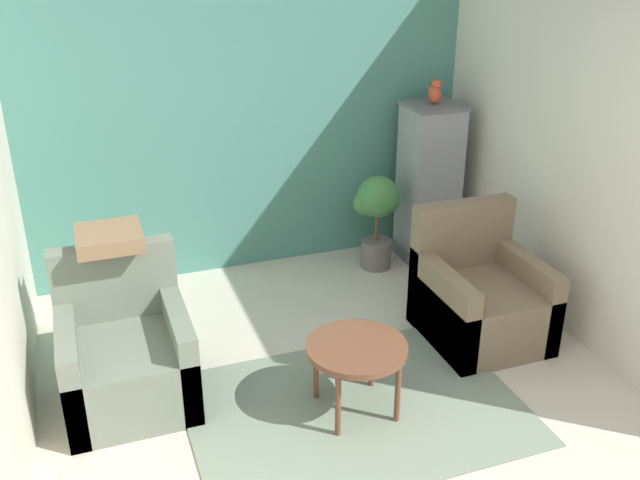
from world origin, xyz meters
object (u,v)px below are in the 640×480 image
at_px(armchair_left, 126,357).
at_px(armchair_right, 479,299).
at_px(birdcage, 429,184).
at_px(potted_plant, 377,211).
at_px(coffee_table, 357,352).
at_px(parrot, 435,92).

xyz_separation_m(armchair_left, armchair_right, (2.50, -0.10, 0.00)).
xyz_separation_m(birdcage, potted_plant, (-0.52, -0.06, -0.16)).
xyz_separation_m(coffee_table, potted_plant, (0.94, 1.82, 0.10)).
relative_size(birdcage, potted_plant, 1.67).
height_order(armchair_left, parrot, parrot).
distance_m(armchair_left, potted_plant, 2.56).
xyz_separation_m(armchair_left, potted_plant, (2.25, 1.20, 0.23)).
xyz_separation_m(armchair_left, parrot, (2.77, 1.26, 1.20)).
relative_size(coffee_table, parrot, 2.87).
bearing_deg(armchair_left, armchair_right, -2.37).
distance_m(coffee_table, armchair_left, 1.46).
distance_m(birdcage, parrot, 0.81).
bearing_deg(armchair_right, coffee_table, -156.39).
bearing_deg(parrot, birdcage, -90.00).
xyz_separation_m(coffee_table, armchair_left, (-1.31, 0.62, -0.13)).
bearing_deg(birdcage, armchair_right, -101.37).
bearing_deg(parrot, armchair_left, -155.52).
bearing_deg(coffee_table, potted_plant, 62.66).
bearing_deg(potted_plant, armchair_right, -79.39).
xyz_separation_m(armchair_right, birdcage, (0.27, 1.36, 0.39)).
distance_m(armchair_left, birdcage, 3.07).
xyz_separation_m(armchair_left, birdcage, (2.77, 1.26, 0.39)).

